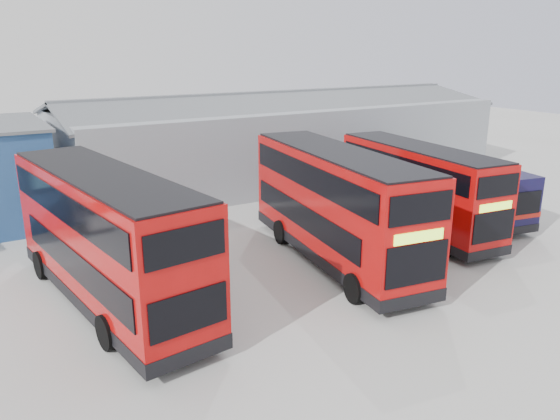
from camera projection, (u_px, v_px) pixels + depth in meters
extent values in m
plane|color=#A5A5A0|center=(377.00, 305.00, 19.37)|extent=(120.00, 120.00, 0.00)
cube|color=gray|center=(279.00, 139.00, 39.02)|extent=(30.00, 12.00, 5.00)
cube|color=#5A5E63|center=(301.00, 103.00, 35.94)|extent=(30.50, 6.33, 1.29)
cube|color=#5A5E63|center=(259.00, 97.00, 40.52)|extent=(30.50, 6.33, 1.29)
cube|color=#B40A0A|center=(107.00, 236.00, 18.73)|extent=(4.09, 11.52, 4.35)
cube|color=black|center=(112.00, 288.00, 19.29)|extent=(4.14, 11.57, 0.48)
cube|color=black|center=(150.00, 245.00, 19.36)|extent=(1.26, 9.48, 1.02)
cube|color=black|center=(72.00, 263.00, 17.74)|extent=(1.26, 9.48, 1.02)
cube|color=black|center=(141.00, 193.00, 19.16)|extent=(1.40, 10.55, 1.02)
cube|color=black|center=(62.00, 206.00, 17.54)|extent=(1.40, 10.55, 1.02)
cube|color=black|center=(57.00, 215.00, 23.15)|extent=(2.40, 0.36, 1.45)
cube|color=black|center=(51.00, 171.00, 22.59)|extent=(2.40, 0.36, 1.02)
cube|color=#A3D82D|center=(54.00, 193.00, 22.88)|extent=(1.92, 0.29, 0.38)
cube|color=black|center=(189.00, 312.00, 14.66)|extent=(2.35, 0.35, 1.18)
cube|color=black|center=(186.00, 245.00, 14.11)|extent=(2.35, 0.35, 0.97)
cube|color=black|center=(101.00, 174.00, 18.10)|extent=(3.91, 11.34, 0.11)
cylinder|color=black|center=(105.00, 250.00, 23.00)|extent=(0.48, 1.15, 1.12)
cylinder|color=black|center=(41.00, 265.00, 21.47)|extent=(0.48, 1.15, 1.12)
cylinder|color=black|center=(183.00, 308.00, 17.93)|extent=(0.48, 1.15, 1.12)
cylinder|color=black|center=(107.00, 332.00, 16.40)|extent=(0.48, 1.15, 1.12)
cube|color=#B40A0A|center=(336.00, 203.00, 22.73)|extent=(4.26, 11.45, 4.31)
cube|color=black|center=(334.00, 247.00, 23.29)|extent=(4.31, 11.50, 0.48)
cube|color=black|center=(302.00, 216.00, 22.75)|extent=(1.43, 9.39, 1.01)
cube|color=black|center=(358.00, 209.00, 23.76)|extent=(1.43, 9.39, 1.01)
cube|color=black|center=(307.00, 176.00, 21.86)|extent=(1.58, 10.44, 1.01)
cube|color=black|center=(365.00, 170.00, 22.86)|extent=(1.58, 10.44, 1.01)
cube|color=black|center=(417.00, 264.00, 17.95)|extent=(2.38, 0.40, 1.44)
cube|color=black|center=(421.00, 209.00, 17.40)|extent=(2.38, 0.40, 1.01)
cube|color=#A3D82D|center=(419.00, 237.00, 17.67)|extent=(1.90, 0.32, 0.37)
cube|color=black|center=(283.00, 187.00, 27.87)|extent=(2.33, 0.39, 1.17)
cube|color=black|center=(283.00, 150.00, 27.32)|extent=(2.33, 0.39, 0.96)
cube|color=black|center=(337.00, 152.00, 22.11)|extent=(4.08, 11.27, 0.11)
cylinder|color=black|center=(355.00, 288.00, 19.39)|extent=(0.50, 1.15, 1.11)
cylinder|color=black|center=(414.00, 277.00, 20.34)|extent=(0.50, 1.15, 1.11)
cylinder|color=black|center=(281.00, 232.00, 25.32)|extent=(0.50, 1.15, 1.11)
cylinder|color=black|center=(330.00, 225.00, 26.27)|extent=(0.50, 1.15, 1.11)
cube|color=#B40A0A|center=(417.00, 187.00, 26.59)|extent=(3.52, 10.20, 3.86)
cube|color=black|center=(414.00, 220.00, 27.08)|extent=(3.56, 10.25, 0.43)
cube|color=black|center=(391.00, 196.00, 26.57)|extent=(1.02, 8.42, 0.90)
cube|color=black|center=(431.00, 191.00, 27.53)|extent=(1.02, 8.42, 0.90)
cube|color=black|center=(398.00, 165.00, 25.77)|extent=(1.13, 9.37, 0.90)
cube|color=black|center=(438.00, 161.00, 26.74)|extent=(1.13, 9.37, 0.90)
cube|color=black|center=(493.00, 227.00, 22.37)|extent=(2.13, 0.29, 1.29)
cube|color=black|center=(498.00, 186.00, 21.88)|extent=(2.13, 0.29, 0.90)
cube|color=#A3D82D|center=(496.00, 207.00, 22.12)|extent=(1.71, 0.24, 0.33)
cube|color=black|center=(360.00, 176.00, 31.11)|extent=(2.09, 0.29, 1.05)
cube|color=black|center=(362.00, 147.00, 30.62)|extent=(2.09, 0.29, 0.86)
cube|color=black|center=(420.00, 147.00, 26.03)|extent=(3.36, 10.04, 0.10)
cylinder|color=black|center=(443.00, 247.00, 23.61)|extent=(0.42, 1.02, 0.99)
cylinder|color=black|center=(484.00, 239.00, 24.52)|extent=(0.42, 1.02, 0.99)
cylinder|color=black|center=(367.00, 211.00, 28.83)|extent=(0.42, 1.02, 0.99)
cylinder|color=black|center=(402.00, 206.00, 29.75)|extent=(0.42, 1.02, 0.99)
cube|color=black|center=(446.00, 181.00, 30.16)|extent=(4.33, 11.21, 2.64)
cube|color=black|center=(445.00, 201.00, 30.48)|extent=(4.38, 11.25, 0.40)
cube|color=#B3170D|center=(446.00, 190.00, 30.29)|extent=(4.37, 11.24, 0.25)
cube|color=black|center=(469.00, 173.00, 30.21)|extent=(1.62, 9.02, 0.94)
cube|color=black|center=(431.00, 177.00, 29.33)|extent=(1.62, 9.02, 0.94)
cube|color=black|center=(392.00, 160.00, 35.01)|extent=(2.21, 0.43, 1.29)
cube|color=black|center=(522.00, 204.00, 25.20)|extent=(2.16, 0.43, 1.09)
cylinder|color=black|center=(421.00, 184.00, 34.36)|extent=(0.49, 1.07, 1.03)
cylinder|color=black|center=(389.00, 187.00, 33.53)|extent=(0.49, 1.07, 1.03)
cylinder|color=black|center=(501.00, 214.00, 28.15)|extent=(0.49, 1.07, 1.03)
cylinder|color=black|center=(464.00, 219.00, 27.32)|extent=(0.49, 1.07, 1.03)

